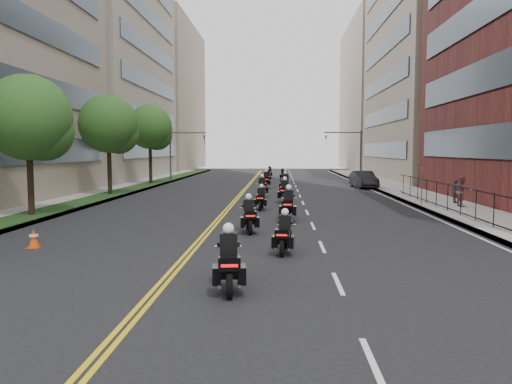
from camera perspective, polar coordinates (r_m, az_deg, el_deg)
ground at (r=13.65m, az=-4.35°, el=-10.21°), size 160.00×160.00×0.00m
sidewalk_right at (r=39.61m, az=17.86°, el=-0.38°), size 4.00×90.00×0.15m
sidewalk_left at (r=40.59m, az=-16.94°, el=-0.24°), size 4.00×90.00×0.15m
grass_strip at (r=40.32m, az=-15.87°, el=-0.11°), size 2.00×90.00×0.04m
building_right_tan at (r=65.23m, az=21.09°, el=14.68°), size 15.11×28.00×30.00m
building_right_far at (r=93.69m, az=15.19°, el=10.51°), size 15.00×28.00×26.00m
building_left_mid at (r=66.85m, az=-18.82°, el=16.24°), size 16.11×28.00×34.00m
building_left_far at (r=94.56m, az=-11.99°, el=10.52°), size 16.00×28.00×26.00m
iron_fence at (r=26.90m, az=23.07°, el=-1.15°), size 0.05×28.00×1.50m
street_trees at (r=34.16m, az=-19.25°, el=7.27°), size 4.40×38.40×7.98m
traffic_signal_right at (r=55.64m, az=10.91°, el=4.95°), size 4.09×0.20×5.60m
traffic_signal_left at (r=56.20m, az=-8.80°, el=4.98°), size 4.09×0.20×5.60m
motorcycle_0 at (r=12.71m, az=-3.14°, el=-8.22°), size 0.68×2.30×1.70m
motorcycle_1 at (r=17.19m, az=3.28°, el=-4.99°), size 0.61×2.07×1.53m
motorcycle_2 at (r=21.42m, az=-0.82°, el=-2.88°), size 0.69×2.24×1.66m
motorcycle_3 at (r=25.12m, az=3.73°, el=-1.62°), size 0.63×2.42×1.79m
motorcycle_4 at (r=29.45m, az=0.61°, el=-0.86°), size 0.51×2.07×1.52m
motorcycle_5 at (r=33.69m, az=3.29°, el=-0.01°), size 0.65×2.34×1.72m
motorcycle_6 at (r=37.56m, az=0.71°, el=0.48°), size 0.65×2.28×1.69m
motorcycle_7 at (r=41.93m, az=3.34°, el=0.96°), size 0.69×2.33×1.72m
motorcycle_8 at (r=45.90m, az=1.17°, el=1.30°), size 0.54×2.34×1.73m
motorcycle_9 at (r=49.61m, az=3.33°, el=1.53°), size 0.61×2.23×1.64m
motorcycle_10 at (r=54.11m, az=1.35°, el=1.79°), size 0.49×2.15×1.58m
motorcycle_11 at (r=57.85m, az=3.08°, el=1.96°), size 0.47×2.06×1.52m
motorcycle_12 at (r=62.47m, az=1.56°, el=2.21°), size 0.52×2.18×1.61m
parked_sedan at (r=47.14m, az=12.18°, el=1.42°), size 2.15×4.92×1.57m
pedestrian_b at (r=32.19m, az=22.44°, el=0.07°), size 0.85×1.00×1.81m
pedestrian_c at (r=34.08m, az=21.84°, el=0.07°), size 0.44×0.90×1.49m
traffic_cone at (r=19.80m, az=-24.06°, el=-4.88°), size 0.42×0.42×0.69m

